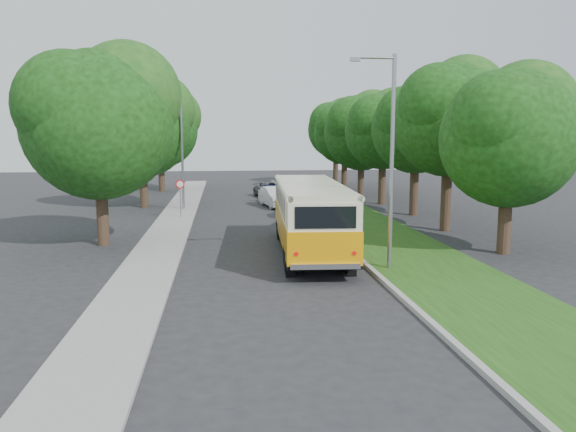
{
  "coord_description": "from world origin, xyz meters",
  "views": [
    {
      "loc": [
        -1.92,
        -22.66,
        5.08
      ],
      "look_at": [
        0.98,
        2.15,
        1.5
      ],
      "focal_mm": 35.0,
      "sensor_mm": 36.0,
      "label": 1
    }
  ],
  "objects": [
    {
      "name": "vintage_bus",
      "position": [
        1.81,
        0.97,
        1.57
      ],
      "size": [
        3.31,
        10.69,
        3.13
      ],
      "primitive_type": null,
      "rotation": [
        0.0,
        0.0,
        -0.06
      ],
      "color": "#F29C07",
      "rests_on": "ground"
    },
    {
      "name": "car_white",
      "position": [
        1.86,
        17.27,
        0.72
      ],
      "size": [
        2.3,
        4.6,
        1.45
      ],
      "primitive_type": "imported",
      "rotation": [
        0.0,
        0.0,
        0.18
      ],
      "color": "silver",
      "rests_on": "ground"
    },
    {
      "name": "car_blue",
      "position": [
        2.65,
        18.33,
        0.68
      ],
      "size": [
        3.27,
        5.04,
        1.36
      ],
      "primitive_type": "imported",
      "rotation": [
        0.0,
        0.0,
        0.32
      ],
      "color": "#131656",
      "rests_on": "ground"
    },
    {
      "name": "lamppost_far",
      "position": [
        -4.7,
        16.0,
        4.12
      ],
      "size": [
        1.71,
        0.16,
        7.5
      ],
      "color": "gray",
      "rests_on": "ground"
    },
    {
      "name": "car_grey",
      "position": [
        2.16,
        23.42,
        0.63
      ],
      "size": [
        3.13,
        4.94,
        1.27
      ],
      "primitive_type": "imported",
      "rotation": [
        0.0,
        0.0,
        0.24
      ],
      "color": "#57585E",
      "rests_on": "ground"
    },
    {
      "name": "curb",
      "position": [
        3.6,
        5.0,
        0.07
      ],
      "size": [
        0.2,
        70.0,
        0.15
      ],
      "primitive_type": "cube",
      "color": "gray",
      "rests_on": "ground"
    },
    {
      "name": "car_silver",
      "position": [
        2.43,
        7.28,
        0.77
      ],
      "size": [
        2.51,
        4.73,
        1.53
      ],
      "primitive_type": "imported",
      "rotation": [
        0.0,
        0.0,
        -0.16
      ],
      "color": "silver",
      "rests_on": "ground"
    },
    {
      "name": "lamppost_near",
      "position": [
        4.21,
        -2.5,
        4.37
      ],
      "size": [
        1.71,
        0.16,
        8.0
      ],
      "color": "gray",
      "rests_on": "ground"
    },
    {
      "name": "treeline",
      "position": [
        3.15,
        17.99,
        5.93
      ],
      "size": [
        24.27,
        41.91,
        9.46
      ],
      "color": "#332319",
      "rests_on": "ground"
    },
    {
      "name": "sidewalk",
      "position": [
        -4.8,
        5.0,
        0.06
      ],
      "size": [
        2.2,
        70.0,
        0.12
      ],
      "primitive_type": "cube",
      "color": "gray",
      "rests_on": "ground"
    },
    {
      "name": "ground",
      "position": [
        0.0,
        0.0,
        0.0
      ],
      "size": [
        120.0,
        120.0,
        0.0
      ],
      "primitive_type": "plane",
      "color": "#242427",
      "rests_on": "ground"
    },
    {
      "name": "warning_sign",
      "position": [
        -4.5,
        11.98,
        1.71
      ],
      "size": [
        0.56,
        0.1,
        2.5
      ],
      "color": "gray",
      "rests_on": "ground"
    },
    {
      "name": "grass_verge",
      "position": [
        5.95,
        5.0,
        0.07
      ],
      "size": [
        4.5,
        70.0,
        0.13
      ],
      "primitive_type": "cube",
      "color": "#1D4913",
      "rests_on": "ground"
    }
  ]
}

